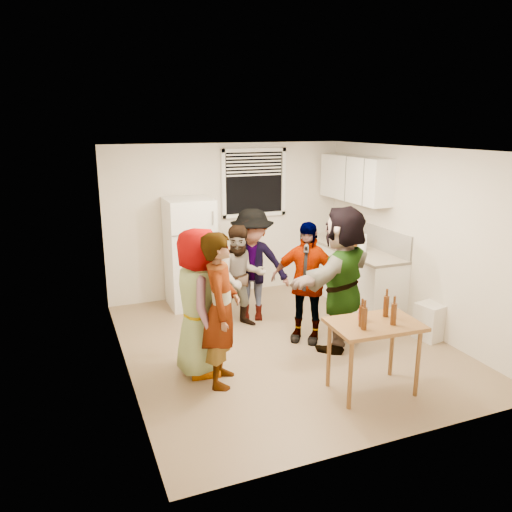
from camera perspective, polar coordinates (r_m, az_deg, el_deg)
name	(u,v)px	position (r m, az deg, el deg)	size (l,w,h in m)	color
room	(284,344)	(6.65, 3.21, -9.98)	(4.00, 4.50, 2.50)	silver
window	(254,183)	(8.29, -0.22, 8.36)	(1.12, 0.10, 1.06)	white
refrigerator	(190,253)	(7.81, -7.55, 0.34)	(0.70, 0.70, 1.70)	white
counter_lower	(350,275)	(8.21, 10.68, -2.10)	(0.60, 2.20, 0.86)	white
countertop	(351,248)	(8.10, 10.83, 0.95)	(0.64, 2.22, 0.04)	beige
backsplash	(367,234)	(8.20, 12.59, 2.47)	(0.03, 2.20, 0.36)	beige
upper_cabinets	(355,179)	(8.15, 11.23, 8.67)	(0.34, 1.60, 0.70)	white
kettle	(347,246)	(8.11, 10.33, 1.15)	(0.26, 0.22, 0.22)	silver
paper_towel	(362,251)	(7.81, 12.04, 0.52)	(0.12, 0.12, 0.27)	white
wine_bottle	(332,237)	(8.70, 8.63, 2.15)	(0.07, 0.07, 0.29)	black
beer_bottle_counter	(355,251)	(7.83, 11.22, 0.60)	(0.06, 0.06, 0.25)	#47230C
blue_cup	(357,256)	(7.50, 11.42, -0.03)	(0.09, 0.09, 0.12)	#141BCF
picture_frame	(345,233)	(8.66, 10.09, 2.58)	(0.02, 0.20, 0.16)	tan
trash_bin	(431,321)	(7.09, 19.34, -7.02)	(0.33, 0.33, 0.49)	silver
serving_table	(370,390)	(5.72, 12.94, -14.74)	(0.93, 0.62, 0.79)	brown
beer_bottle_table	(361,326)	(5.26, 11.92, -7.86)	(0.06, 0.06, 0.22)	#47230C
red_cup	(362,320)	(5.42, 12.05, -7.15)	(0.09, 0.09, 0.12)	#9F1012
guest_grey	(200,371)	(6.01, -6.36, -12.92)	(0.83, 1.70, 0.54)	#9C9C9C
guest_stripe	(222,381)	(5.77, -3.88, -14.12)	(0.62, 1.71, 0.41)	#141933
guest_back_left	(241,326)	(7.19, -1.67, -7.98)	(0.71, 1.46, 0.55)	brown
guest_back_right	(252,319)	(7.44, -0.43, -7.17)	(1.06, 1.64, 0.61)	#38383C
guest_black	(304,339)	(6.80, 5.56, -9.44)	(0.94, 1.61, 0.39)	black
guest_orange	(339,345)	(6.69, 9.47, -10.02)	(1.71, 1.84, 0.54)	#E77249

